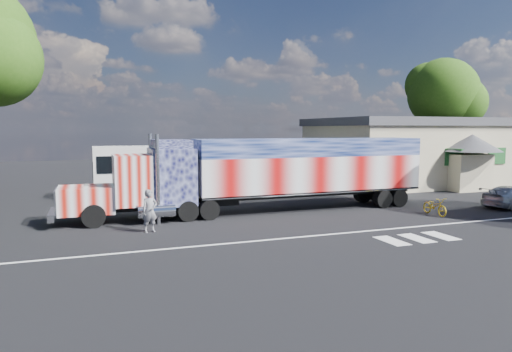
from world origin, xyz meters
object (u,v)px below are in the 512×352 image
object	(u,v)px
woman	(150,211)
bicycle	(435,206)
tree_far_ne	(444,94)
semi_truck	(269,172)
coach_bus	(185,170)

from	to	relation	value
woman	bicycle	size ratio (longest dim) A/B	1.05
bicycle	tree_far_ne	world-z (taller)	tree_far_ne
woman	bicycle	xyz separation A→B (m)	(14.10, -1.06, -0.45)
semi_truck	tree_far_ne	xyz separation A→B (m)	(26.53, 16.62, 5.91)
tree_far_ne	semi_truck	bearing A→B (deg)	-147.93
semi_truck	tree_far_ne	size ratio (longest dim) A/B	1.65
coach_bus	tree_far_ne	distance (m)	31.66
bicycle	woman	bearing A→B (deg)	178.71
semi_truck	tree_far_ne	distance (m)	31.86
semi_truck	woman	size ratio (longest dim) A/B	10.64
bicycle	tree_far_ne	xyz separation A→B (m)	(18.97, 20.44, 7.58)
semi_truck	woman	distance (m)	7.20
coach_bus	semi_truck	bearing A→B (deg)	-67.23
coach_bus	tree_far_ne	world-z (taller)	tree_far_ne
semi_truck	woman	world-z (taller)	semi_truck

